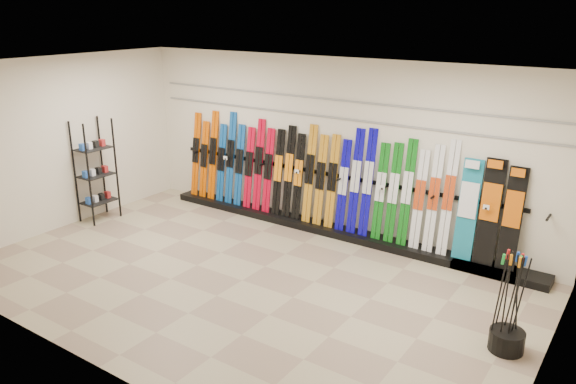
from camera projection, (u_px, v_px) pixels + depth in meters
The scene contains 13 objects.
floor at pixel (242, 280), 8.12m from camera, with size 8.00×8.00×0.00m, color gray.
back_wall at pixel (332, 146), 9.61m from camera, with size 8.00×8.00×0.00m, color beige.
left_wall at pixel (61, 143), 9.80m from camera, with size 5.00×5.00×0.00m, color beige.
right_wall at pixel (556, 250), 5.51m from camera, with size 5.00×5.00×0.00m, color beige.
ceiling at pixel (236, 70), 7.18m from camera, with size 8.00×8.00×0.00m, color silver.
ski_rack_base at pixel (334, 231), 9.77m from camera, with size 8.00×0.40×0.12m, color black.
skis at pixel (306, 176), 9.90m from camera, with size 5.37×0.28×1.79m.
snowboards at pixel (489, 213), 8.21m from camera, with size 0.92×0.24×1.58m.
accessory_rack at pixel (96, 171), 10.20m from camera, with size 0.40×0.60×1.87m, color black.
pole_bin at pixel (506, 341), 6.44m from camera, with size 0.40×0.40×0.25m, color black.
ski_poles at pixel (510, 302), 6.30m from camera, with size 0.33×0.25×1.18m.
slatwall_rail_0 at pixel (332, 117), 9.44m from camera, with size 7.60×0.02×0.03m, color gray.
slatwall_rail_1 at pixel (332, 99), 9.34m from camera, with size 7.60×0.02×0.03m, color gray.
Camera 1 is at (4.68, -5.66, 3.76)m, focal length 35.00 mm.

